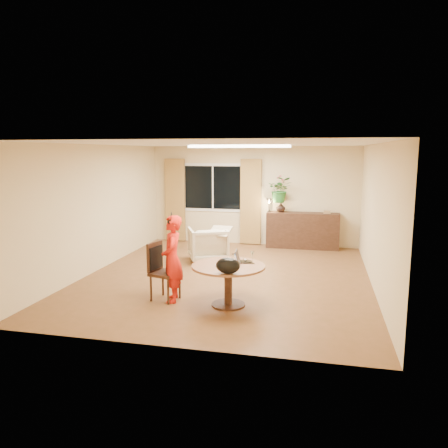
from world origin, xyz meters
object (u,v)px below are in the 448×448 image
armchair (208,244)px  sideboard (303,230)px  child (172,259)px  dining_chair (165,272)px  dining_table (228,274)px

armchair → sideboard: sideboard is taller
sideboard → child: bearing=-112.5°
dining_chair → armchair: (0.01, 2.72, -0.10)m
dining_table → sideboard: bearing=78.2°
dining_table → child: (-0.94, 0.01, 0.19)m
dining_chair → armchair: dining_chair is taller
child → sideboard: child is taller
dining_table → sideboard: sideboard is taller
sideboard → dining_chair: bearing=-114.1°
child → sideboard: (1.90, 4.59, -0.26)m
armchair → sideboard: 2.74m
child → sideboard: size_ratio=0.78×
dining_chair → sideboard: (2.04, 4.56, -0.03)m
dining_chair → dining_table: bearing=12.3°
dining_table → child: bearing=179.3°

